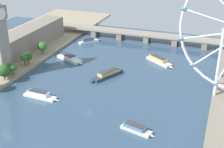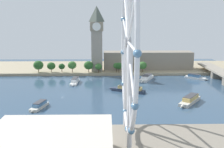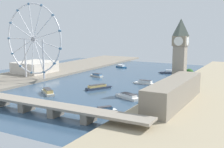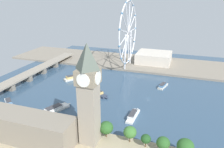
% 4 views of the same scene
% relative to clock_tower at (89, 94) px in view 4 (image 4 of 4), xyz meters
% --- Properties ---
extents(ground_plane, '(419.31, 419.31, 0.00)m').
position_rel_clock_tower_xyz_m(ground_plane, '(93.85, -27.81, -43.06)').
color(ground_plane, '#334C66').
extents(riverbank_right, '(90.00, 520.00, 3.00)m').
position_rel_clock_tower_xyz_m(riverbank_right, '(218.50, -27.81, -41.56)').
color(riverbank_right, gray).
rests_on(riverbank_right, ground_plane).
extents(clock_tower, '(15.76, 15.76, 77.09)m').
position_rel_clock_tower_xyz_m(clock_tower, '(0.00, 0.00, 0.00)').
color(clock_tower, gray).
rests_on(clock_tower, riverbank_left).
extents(parliament_block, '(22.00, 109.80, 21.74)m').
position_rel_clock_tower_xyz_m(parliament_block, '(-13.75, 62.90, -29.19)').
color(parliament_block, gray).
rests_on(parliament_block, riverbank_left).
extents(tree_row_embankment, '(14.42, 134.01, 13.68)m').
position_rel_clock_tower_xyz_m(tree_row_embankment, '(7.68, -17.85, -32.06)').
color(tree_row_embankment, '#513823').
rests_on(tree_row_embankment, riverbank_left).
extents(ferris_wheel, '(95.45, 3.20, 99.52)m').
position_rel_clock_tower_xyz_m(ferris_wheel, '(191.10, 22.74, 11.43)').
color(ferris_wheel, silver).
rests_on(ferris_wheel, riverbank_right).
extents(riverside_hall, '(48.35, 54.03, 16.23)m').
position_rel_clock_tower_xyz_m(riverside_hall, '(224.69, -13.00, -31.95)').
color(riverside_hall, beige).
rests_on(riverside_hall, riverbank_right).
extents(river_bridge, '(231.31, 16.35, 9.76)m').
position_rel_clock_tower_xyz_m(river_bridge, '(93.85, 135.77, -35.82)').
color(river_bridge, gray).
rests_on(river_bridge, ground_plane).
extents(tour_boat_1, '(31.21, 7.92, 5.41)m').
position_rel_clock_tower_xyz_m(tour_boat_1, '(49.71, -21.53, -40.81)').
color(tour_boat_1, white).
rests_on(tour_boat_1, ground_plane).
extents(tour_boat_2, '(24.42, 11.06, 4.90)m').
position_rel_clock_tower_xyz_m(tour_boat_2, '(131.56, -39.51, -41.00)').
color(tour_boat_2, beige).
rests_on(tour_boat_2, ground_plane).
extents(tour_boat_3, '(33.27, 19.43, 5.43)m').
position_rel_clock_tower_xyz_m(tour_boat_3, '(36.39, 54.75, -40.83)').
color(tour_boat_3, white).
rests_on(tour_boat_3, ground_plane).
extents(tour_boat_4, '(31.14, 24.61, 5.94)m').
position_rel_clock_tower_xyz_m(tour_boat_4, '(120.52, 78.16, -40.56)').
color(tour_boat_4, beige).
rests_on(tour_boat_4, ground_plane).
extents(tour_boat_5, '(20.51, 34.76, 5.69)m').
position_rel_clock_tower_xyz_m(tour_boat_5, '(85.42, 31.29, -40.66)').
color(tour_boat_5, '#2D384C').
rests_on(tour_boat_5, ground_plane).
extents(tour_boat_6, '(20.09, 23.53, 5.48)m').
position_rel_clock_tower_xyz_m(tour_boat_6, '(32.78, 109.48, -40.90)').
color(tour_boat_6, white).
rests_on(tour_boat_6, ground_plane).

